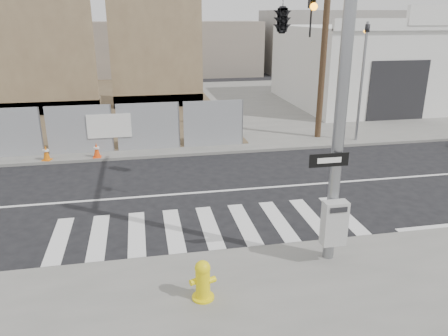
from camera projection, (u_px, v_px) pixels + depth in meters
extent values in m
plane|color=black|center=(197.00, 193.00, 14.49)|extent=(100.00, 100.00, 0.00)
cube|color=slate|center=(167.00, 108.00, 27.43)|extent=(50.00, 20.00, 0.12)
cylinder|color=gray|center=(341.00, 113.00, 9.29)|extent=(0.26, 0.26, 7.00)
cube|color=#B2B2AF|center=(334.00, 223.00, 9.85)|extent=(0.55, 0.30, 1.05)
cube|color=black|center=(329.00, 160.00, 9.43)|extent=(0.90, 0.03, 0.30)
cube|color=silver|center=(329.00, 160.00, 9.41)|extent=(0.55, 0.01, 0.12)
imported|color=black|center=(311.00, 15.00, 10.50)|extent=(0.16, 0.20, 1.00)
imported|color=black|center=(283.00, 15.00, 12.53)|extent=(0.53, 2.48, 1.00)
cylinder|color=gray|center=(361.00, 83.00, 19.29)|extent=(0.12, 0.12, 5.20)
imported|color=black|center=(368.00, 24.00, 18.46)|extent=(0.16, 0.20, 1.00)
cube|color=brown|center=(37.00, 43.00, 23.89)|extent=(6.00, 0.50, 8.00)
cube|color=brown|center=(47.00, 107.00, 25.46)|extent=(6.00, 1.30, 0.80)
cube|color=brown|center=(156.00, 41.00, 25.99)|extent=(5.50, 0.50, 8.00)
cube|color=brown|center=(159.00, 100.00, 27.55)|extent=(5.50, 1.30, 0.80)
cube|color=silver|center=(384.00, 65.00, 28.21)|extent=(12.00, 10.00, 4.80)
cube|color=silver|center=(441.00, 24.00, 22.72)|extent=(12.00, 0.30, 0.60)
cube|color=silver|center=(443.00, 15.00, 22.53)|extent=(4.00, 0.30, 1.00)
cube|color=black|center=(398.00, 91.00, 23.47)|extent=(3.40, 0.06, 3.20)
cylinder|color=#483321|center=(326.00, 26.00, 19.05)|extent=(0.28, 0.28, 10.00)
cylinder|color=yellow|center=(203.00, 297.00, 8.91)|extent=(0.59, 0.59, 0.05)
cylinder|color=yellow|center=(203.00, 284.00, 8.80)|extent=(0.38, 0.38, 0.68)
sphere|color=yellow|center=(203.00, 268.00, 8.68)|extent=(0.32, 0.32, 0.32)
cylinder|color=yellow|center=(194.00, 282.00, 8.75)|extent=(0.19, 0.17, 0.12)
cylinder|color=yellow|center=(212.00, 280.00, 8.81)|extent=(0.19, 0.17, 0.12)
cube|color=#DA650B|center=(47.00, 160.00, 17.36)|extent=(0.40, 0.40, 0.03)
cone|color=#DA650B|center=(46.00, 153.00, 17.26)|extent=(0.35, 0.35, 0.62)
cylinder|color=silver|center=(46.00, 150.00, 17.23)|extent=(0.24, 0.24, 0.07)
cube|color=#F5460C|center=(97.00, 157.00, 17.71)|extent=(0.32, 0.32, 0.03)
cone|color=#F5460C|center=(97.00, 150.00, 17.61)|extent=(0.29, 0.29, 0.62)
cylinder|color=silver|center=(96.00, 148.00, 17.58)|extent=(0.24, 0.24, 0.07)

